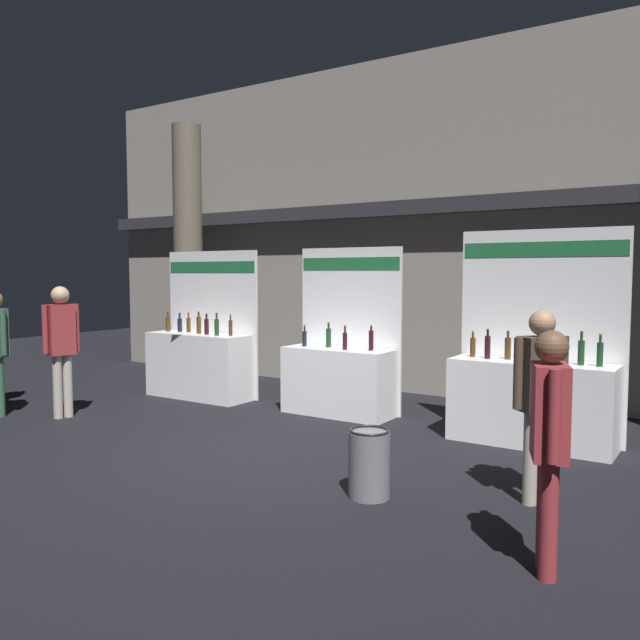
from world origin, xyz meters
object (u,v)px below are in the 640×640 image
(exhibitor_booth_0, at_px, (200,359))
(visitor_1, at_px, (61,340))
(trash_bin, at_px, (369,463))
(visitor_0, at_px, (541,389))
(exhibitor_booth_1, at_px, (339,373))
(visitor_5, at_px, (549,432))
(exhibitor_booth_2, at_px, (532,392))

(exhibitor_booth_0, bearing_deg, visitor_1, -104.85)
(trash_bin, height_order, visitor_0, visitor_0)
(exhibitor_booth_1, relative_size, trash_bin, 3.82)
(exhibitor_booth_1, xyz_separation_m, visitor_1, (-3.12, -2.32, 0.51))
(trash_bin, bearing_deg, visitor_0, 27.37)
(exhibitor_booth_1, bearing_deg, trash_bin, -53.82)
(exhibitor_booth_0, height_order, exhibitor_booth_1, exhibitor_booth_1)
(visitor_0, relative_size, visitor_5, 1.03)
(exhibitor_booth_2, distance_m, visitor_1, 6.28)
(visitor_1, xyz_separation_m, visitor_5, (6.85, -1.08, -0.12))
(exhibitor_booth_0, distance_m, trash_bin, 5.25)
(exhibitor_booth_0, height_order, trash_bin, exhibitor_booth_0)
(exhibitor_booth_1, distance_m, visitor_0, 3.95)
(trash_bin, bearing_deg, exhibitor_booth_2, 74.47)
(exhibitor_booth_2, bearing_deg, visitor_0, -73.29)
(trash_bin, bearing_deg, visitor_1, 175.17)
(visitor_1, bearing_deg, visitor_5, 97.30)
(exhibitor_booth_0, bearing_deg, trash_bin, -29.42)
(exhibitor_booth_2, xyz_separation_m, visitor_1, (-5.86, -2.20, 0.48))
(exhibitor_booth_0, height_order, visitor_5, exhibitor_booth_0)
(exhibitor_booth_1, distance_m, visitor_5, 5.07)
(visitor_0, bearing_deg, exhibitor_booth_1, -80.65)
(exhibitor_booth_2, xyz_separation_m, visitor_5, (0.99, -3.29, 0.35))
(exhibitor_booth_0, xyz_separation_m, visitor_1, (-0.57, -2.14, 0.48))
(visitor_1, bearing_deg, trash_bin, 101.45)
(exhibitor_booth_0, relative_size, exhibitor_booth_1, 1.00)
(visitor_0, relative_size, visitor_1, 0.93)
(visitor_0, bearing_deg, exhibitor_booth_0, -66.61)
(exhibitor_booth_1, distance_m, trash_bin, 3.42)
(trash_bin, distance_m, visitor_1, 5.21)
(exhibitor_booth_0, distance_m, visitor_5, 7.07)
(exhibitor_booth_2, distance_m, visitor_0, 2.08)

